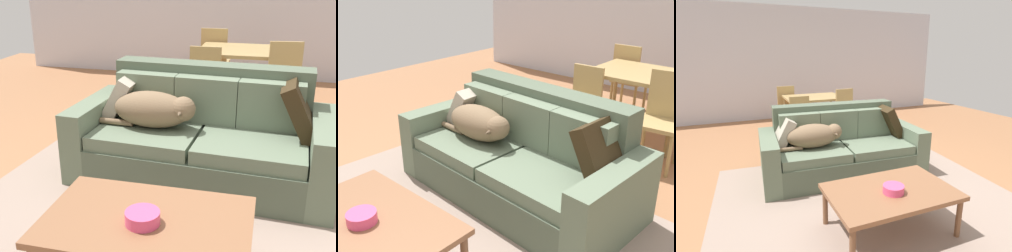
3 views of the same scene
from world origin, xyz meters
The scene contains 13 objects.
ground_plane centered at (0.00, 0.00, 0.00)m, with size 10.00×10.00×0.00m, color #9C6844.
back_partition centered at (0.00, 4.00, 1.35)m, with size 8.00×0.12×2.70m, color silver.
area_rug centered at (-0.29, -0.57, 0.01)m, with size 3.33×2.82×0.01m, color gray.
couch centered at (-0.28, 0.33, 0.34)m, with size 2.17×1.11×0.92m.
dog_on_left_cushion centered at (-0.67, 0.22, 0.60)m, with size 0.82×0.38×0.30m.
throw_pillow_by_left_arm centered at (-1.04, 0.43, 0.62)m, with size 0.12×0.39×0.39m, color #B2A995.
throw_pillow_by_right_arm centered at (0.48, 0.33, 0.65)m, with size 0.12×0.45×0.45m, color #302312.
coffee_table centered at (-0.36, -1.08, 0.38)m, with size 1.13×0.73×0.42m.
bowl_on_coffee_table centered at (-0.37, -1.13, 0.46)m, with size 0.19×0.19×0.07m, color #EA4C7F.
dining_table centered at (-0.09, 2.28, 0.68)m, with size 1.12×0.87×0.76m.
dining_chair_near_left centered at (-0.50, 1.66, 0.49)m, with size 0.41×0.41×0.87m.
dining_chair_near_right centered at (0.40, 1.69, 0.53)m, with size 0.45×0.45×0.95m.
dining_chair_far_left centered at (-0.54, 2.90, 0.51)m, with size 0.41×0.41×0.94m.
Camera 3 is at (-1.59, -2.94, 1.61)m, focal length 28.94 mm.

